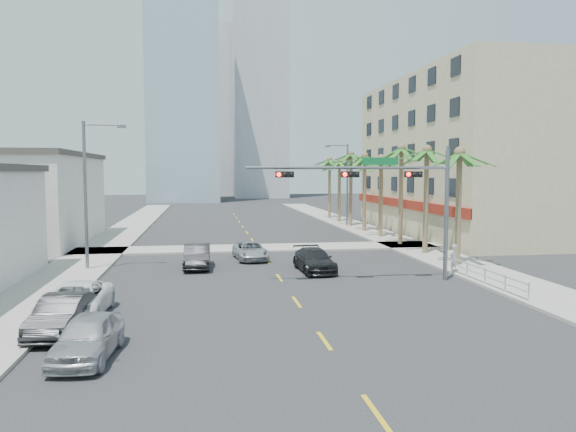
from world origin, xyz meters
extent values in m
plane|color=#262628|center=(0.00, 0.00, 0.00)|extent=(260.00, 260.00, 0.00)
cube|color=gray|center=(12.00, 20.00, 0.07)|extent=(4.00, 120.00, 0.15)
cube|color=gray|center=(-12.00, 20.00, 0.07)|extent=(4.00, 120.00, 0.15)
cube|color=gray|center=(0.00, 22.00, 0.07)|extent=(80.00, 4.00, 0.15)
cube|color=tan|center=(22.00, 30.00, 7.50)|extent=(15.00, 28.00, 15.00)
cube|color=maroon|center=(14.40, 30.00, 3.00)|extent=(0.30, 28.00, 0.80)
cube|color=beige|center=(-19.50, 28.00, 3.60)|extent=(11.00, 18.00, 7.20)
cube|color=#99B2C6|center=(-8.00, 95.00, 24.00)|extent=(14.00, 14.00, 48.00)
cube|color=#ADADB2|center=(9.00, 110.00, 30.00)|extent=(12.00, 12.00, 60.00)
cube|color=#ADADB2|center=(-3.00, 125.00, 21.00)|extent=(16.00, 16.00, 42.00)
cylinder|color=slate|center=(9.00, 8.00, 3.60)|extent=(0.24, 0.24, 7.20)
cylinder|color=slate|center=(3.50, 8.00, 6.20)|extent=(11.00, 0.16, 0.16)
cube|color=#0C662D|center=(5.20, 8.00, 6.55)|extent=(2.00, 0.05, 0.40)
cube|color=black|center=(7.00, 7.85, 5.85)|extent=(0.95, 0.28, 0.32)
sphere|color=#FF0C05|center=(6.68, 7.69, 5.85)|extent=(0.22, 0.22, 0.22)
cube|color=black|center=(3.50, 7.85, 5.85)|extent=(0.95, 0.28, 0.32)
sphere|color=#FF0C05|center=(3.18, 7.69, 5.85)|extent=(0.22, 0.22, 0.22)
cube|color=black|center=(0.00, 7.85, 5.85)|extent=(0.95, 0.28, 0.32)
sphere|color=#FF0C05|center=(-0.32, 7.69, 5.85)|extent=(0.22, 0.22, 0.22)
cylinder|color=brown|center=(11.60, 12.00, 3.60)|extent=(0.36, 0.36, 7.20)
cylinder|color=brown|center=(11.60, 17.20, 3.78)|extent=(0.36, 0.36, 7.56)
cylinder|color=brown|center=(11.60, 22.40, 3.96)|extent=(0.36, 0.36, 7.92)
cylinder|color=brown|center=(11.60, 27.60, 3.60)|extent=(0.36, 0.36, 7.20)
cylinder|color=brown|center=(11.60, 32.80, 3.78)|extent=(0.36, 0.36, 7.56)
cylinder|color=brown|center=(11.60, 38.00, 3.96)|extent=(0.36, 0.36, 7.92)
cylinder|color=brown|center=(11.60, 43.20, 3.60)|extent=(0.36, 0.36, 7.20)
cylinder|color=brown|center=(11.60, 48.40, 3.78)|extent=(0.36, 0.36, 7.56)
cylinder|color=slate|center=(-11.20, 14.00, 4.50)|extent=(0.20, 0.20, 9.00)
cylinder|color=slate|center=(-10.10, 14.00, 8.80)|extent=(2.20, 0.12, 0.12)
cube|color=slate|center=(-9.00, 14.00, 8.70)|extent=(0.50, 0.25, 0.18)
cylinder|color=slate|center=(11.20, 38.00, 4.50)|extent=(0.20, 0.20, 9.00)
cylinder|color=slate|center=(10.10, 38.00, 8.80)|extent=(2.20, 0.12, 0.12)
cube|color=slate|center=(9.00, 38.00, 8.70)|extent=(0.50, 0.25, 0.18)
cylinder|color=silver|center=(10.30, 6.00, 0.55)|extent=(0.08, 8.00, 0.08)
cylinder|color=silver|center=(10.30, 6.00, 0.90)|extent=(0.08, 8.00, 0.08)
cylinder|color=silver|center=(10.30, 2.00, 0.50)|extent=(0.08, 0.08, 1.00)
cylinder|color=silver|center=(10.30, 4.00, 0.50)|extent=(0.08, 0.08, 1.00)
cylinder|color=silver|center=(10.30, 6.00, 0.50)|extent=(0.08, 0.08, 1.00)
cylinder|color=silver|center=(10.30, 8.00, 0.50)|extent=(0.08, 0.08, 1.00)
cylinder|color=silver|center=(10.30, 10.00, 0.50)|extent=(0.08, 0.08, 1.00)
imported|color=silver|center=(-7.90, -2.73, 0.72)|extent=(2.03, 4.32, 1.43)
imported|color=black|center=(-9.40, 0.29, 0.71)|extent=(1.85, 4.43, 1.43)
imported|color=white|center=(-9.40, 2.56, 0.71)|extent=(2.47, 5.19, 1.43)
imported|color=black|center=(-4.63, 14.00, 0.74)|extent=(1.65, 4.53, 1.48)
imported|color=silver|center=(-1.05, 16.81, 0.61)|extent=(2.39, 4.58, 1.23)
imported|color=black|center=(2.36, 11.73, 0.69)|extent=(2.15, 4.82, 1.37)
imported|color=silver|center=(10.35, 9.85, 0.94)|extent=(0.69, 0.64, 1.57)
camera|label=1|loc=(-4.17, -21.05, 5.98)|focal=35.00mm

